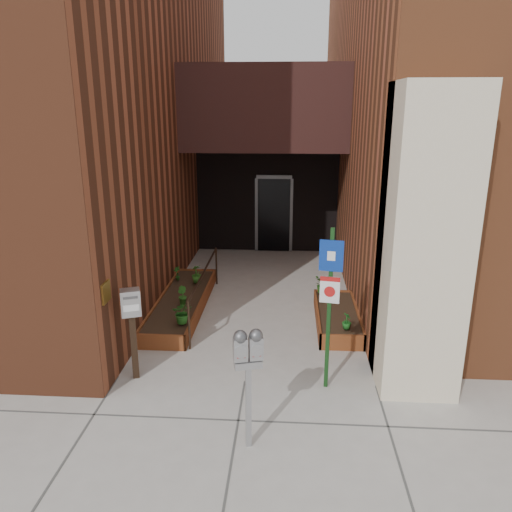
# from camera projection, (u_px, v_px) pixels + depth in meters

# --- Properties ---
(ground) EXTENTS (80.00, 80.00, 0.00)m
(ground) POSITION_uv_depth(u_px,v_px,m) (245.00, 381.00, 7.69)
(ground) COLOR #9E9991
(ground) RESTS_ON ground
(architecture) EXTENTS (20.00, 14.60, 10.00)m
(architecture) POSITION_uv_depth(u_px,v_px,m) (260.00, 68.00, 12.83)
(architecture) COLOR brown
(architecture) RESTS_ON ground
(planter_left) EXTENTS (0.90, 3.60, 0.30)m
(planter_left) POSITION_uv_depth(u_px,v_px,m) (182.00, 304.00, 10.33)
(planter_left) COLOR brown
(planter_left) RESTS_ON ground
(planter_right) EXTENTS (0.80, 2.20, 0.30)m
(planter_right) POSITION_uv_depth(u_px,v_px,m) (337.00, 318.00, 9.65)
(planter_right) COLOR brown
(planter_right) RESTS_ON ground
(handrail) EXTENTS (0.04, 3.34, 0.90)m
(handrail) POSITION_uv_depth(u_px,v_px,m) (204.00, 277.00, 10.07)
(handrail) COLOR black
(handrail) RESTS_ON ground
(parking_meter) EXTENTS (0.37, 0.21, 1.59)m
(parking_meter) POSITION_uv_depth(u_px,v_px,m) (248.00, 357.00, 5.90)
(parking_meter) COLOR #98989A
(parking_meter) RESTS_ON ground
(sign_post) EXTENTS (0.34, 0.11, 2.47)m
(sign_post) POSITION_uv_depth(u_px,v_px,m) (330.00, 293.00, 7.11)
(sign_post) COLOR #153A15
(sign_post) RESTS_ON ground
(payment_dropbox) EXTENTS (0.35, 0.30, 1.46)m
(payment_dropbox) POSITION_uv_depth(u_px,v_px,m) (132.00, 315.00, 7.51)
(payment_dropbox) COLOR black
(payment_dropbox) RESTS_ON ground
(shrub_left_a) EXTENTS (0.43, 0.43, 0.41)m
(shrub_left_a) POSITION_uv_depth(u_px,v_px,m) (183.00, 312.00, 8.98)
(shrub_left_a) COLOR #22611B
(shrub_left_a) RESTS_ON planter_left
(shrub_left_b) EXTENTS (0.28, 0.28, 0.36)m
(shrub_left_b) POSITION_uv_depth(u_px,v_px,m) (182.00, 295.00, 9.84)
(shrub_left_b) COLOR #26611B
(shrub_left_b) RESTS_ON planter_left
(shrub_left_c) EXTENTS (0.32, 0.32, 0.40)m
(shrub_left_c) POSITION_uv_depth(u_px,v_px,m) (196.00, 274.00, 11.05)
(shrub_left_c) COLOR #295F1B
(shrub_left_c) RESTS_ON planter_left
(shrub_left_d) EXTENTS (0.24, 0.24, 0.32)m
(shrub_left_d) POSITION_uv_depth(u_px,v_px,m) (177.00, 273.00, 11.20)
(shrub_left_d) COLOR #1D5217
(shrub_left_d) RESTS_ON planter_left
(shrub_right_a) EXTENTS (0.17, 0.17, 0.29)m
(shrub_right_a) POSITION_uv_depth(u_px,v_px,m) (347.00, 321.00, 8.76)
(shrub_right_a) COLOR #1B5F1D
(shrub_right_a) RESTS_ON planter_right
(shrub_right_b) EXTENTS (0.20, 0.20, 0.37)m
(shrub_right_b) POSITION_uv_depth(u_px,v_px,m) (323.00, 291.00, 10.07)
(shrub_right_b) COLOR #185419
(shrub_right_b) RESTS_ON planter_right
(shrub_right_c) EXTENTS (0.39, 0.39, 0.35)m
(shrub_right_c) POSITION_uv_depth(u_px,v_px,m) (322.00, 285.00, 10.43)
(shrub_right_c) COLOR #265A19
(shrub_right_c) RESTS_ON planter_right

